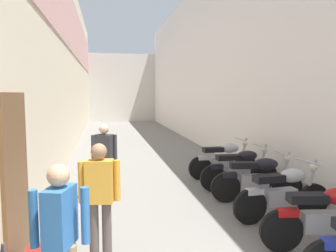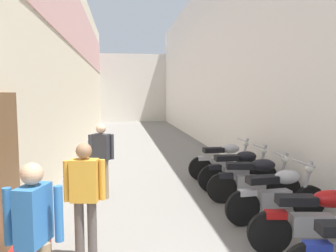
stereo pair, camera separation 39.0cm
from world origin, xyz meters
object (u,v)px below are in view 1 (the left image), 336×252
pedestrian_further_down (104,156)px  motorcycle_fifth (257,178)px  motorcycle_sixth (240,168)px  pedestrian_by_doorway (60,236)px  motorcycle_third (327,216)px  motorcycle_fourth (283,192)px  motorcycle_seventh (223,159)px  pedestrian_mid_alley (100,195)px

pedestrian_further_down → motorcycle_fifth: bearing=-13.7°
motorcycle_sixth → pedestrian_by_doorway: (-3.40, -3.91, 0.42)m
motorcycle_third → pedestrian_by_doorway: bearing=-164.7°
motorcycle_sixth → pedestrian_by_doorway: 5.20m
motorcycle_fourth → motorcycle_seventh: bearing=90.0°
motorcycle_fifth → motorcycle_sixth: bearing=90.0°
motorcycle_fourth → pedestrian_by_doorway: 3.99m
motorcycle_sixth → pedestrian_further_down: pedestrian_further_down is taller
motorcycle_third → pedestrian_further_down: bearing=136.6°
pedestrian_by_doorway → pedestrian_mid_alley: size_ratio=1.00×
pedestrian_by_doorway → pedestrian_mid_alley: bearing=74.1°
motorcycle_fourth → pedestrian_by_doorway: size_ratio=1.18×
motorcycle_sixth → pedestrian_mid_alley: (-3.07, -2.76, 0.42)m
motorcycle_seventh → pedestrian_by_doorway: bearing=-124.4°
motorcycle_fifth → pedestrian_by_doorway: (-3.40, -3.05, 0.42)m
motorcycle_third → pedestrian_further_down: 4.17m
motorcycle_third → motorcycle_fourth: (0.00, 1.13, 0.00)m
pedestrian_by_doorway → motorcycle_fourth: bearing=31.2°
motorcycle_fourth → motorcycle_fifth: size_ratio=1.01×
motorcycle_third → pedestrian_further_down: size_ratio=1.17×
pedestrian_by_doorway → pedestrian_further_down: bearing=84.2°
motorcycle_sixth → pedestrian_mid_alley: 4.15m
motorcycle_sixth → motorcycle_seventh: same height
motorcycle_fourth → motorcycle_sixth: size_ratio=1.00×
pedestrian_further_down → motorcycle_seventh: bearing=21.3°
motorcycle_seventh → motorcycle_third: bearing=-90.0°
motorcycle_fourth → pedestrian_by_doorway: (-3.40, -2.06, 0.42)m
motorcycle_sixth → pedestrian_by_doorway: size_ratio=1.18×
motorcycle_fourth → pedestrian_further_down: bearing=150.2°
motorcycle_third → motorcycle_fifth: bearing=90.0°
motorcycle_fourth → motorcycle_sixth: same height
pedestrian_by_doorway → pedestrian_mid_alley: 1.20m
motorcycle_fifth → pedestrian_by_doorway: 4.58m
motorcycle_third → pedestrian_mid_alley: pedestrian_mid_alley is taller
motorcycle_sixth → motorcycle_fourth: bearing=-90.0°
pedestrian_by_doorway → pedestrian_further_down: (0.39, 3.78, 0.00)m
motorcycle_third → motorcycle_fifth: (-0.00, 2.12, 0.00)m
motorcycle_third → pedestrian_further_down: (-3.01, 2.85, 0.42)m
motorcycle_fifth → pedestrian_further_down: bearing=166.3°
motorcycle_sixth → motorcycle_seventh: size_ratio=1.00×
motorcycle_fourth → motorcycle_fifth: (-0.00, 0.99, 0.00)m
motorcycle_fourth → pedestrian_mid_alley: (-3.07, -0.91, 0.42)m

